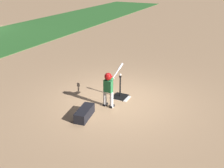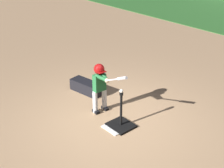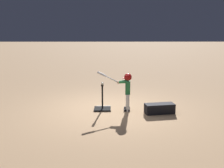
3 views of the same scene
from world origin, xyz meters
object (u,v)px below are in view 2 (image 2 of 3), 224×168
Objects in this scene: batting_tee at (121,122)px; baseball at (121,91)px; equipment_bag at (87,87)px; batter_child at (100,82)px.

baseball is (-0.00, 0.00, 0.71)m from batting_tee.
baseball is at bearing -22.15° from equipment_bag.
batting_tee is 0.94m from batter_child.
equipment_bag is (-1.65, 0.36, 0.05)m from batting_tee.
batter_child reaches higher than batting_tee.
batting_tee is at bearing -4.48° from batter_child.
batting_tee is 0.66× the size of batter_child.
batting_tee is 0.91× the size of equipment_bag.
batter_child reaches higher than baseball.
batter_child is 1.14m from equipment_bag.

